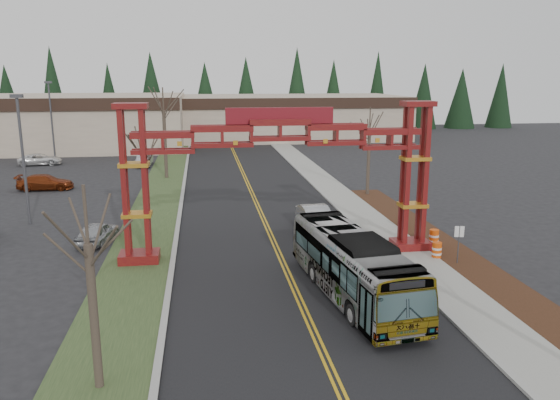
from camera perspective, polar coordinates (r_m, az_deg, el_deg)
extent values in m
cube|color=black|center=(38.75, -1.50, -2.54)|extent=(12.00, 110.00, 0.02)
cube|color=gold|center=(38.73, -1.68, -2.53)|extent=(0.12, 100.00, 0.01)
cube|color=gold|center=(38.76, -1.32, -2.52)|extent=(0.12, 100.00, 0.01)
cube|color=#9D9E99|center=(39.89, 7.31, -2.10)|extent=(0.30, 110.00, 0.15)
cube|color=gray|center=(40.29, 9.30, -2.01)|extent=(2.60, 110.00, 0.14)
cube|color=#301E10|center=(28.36, 23.64, -9.46)|extent=(2.60, 50.00, 0.12)
cube|color=#2C4221|center=(38.68, -13.37, -2.88)|extent=(4.00, 110.00, 0.08)
cube|color=#9D9E99|center=(38.53, -10.63, -2.75)|extent=(0.30, 110.00, 0.15)
cube|color=#5C0C13|center=(31.94, -14.46, -5.82)|extent=(2.20, 1.60, 0.60)
cube|color=#5C0C13|center=(30.59, -16.00, 1.61)|extent=(0.28, 0.28, 8.00)
cube|color=#5C0C13|center=(30.46, -13.95, 1.68)|extent=(0.28, 0.28, 8.00)
cube|color=#5C0C13|center=(31.27, -15.83, 1.86)|extent=(0.28, 0.28, 8.00)
cube|color=#5C0C13|center=(31.14, -13.83, 1.93)|extent=(0.28, 0.28, 8.00)
cube|color=orange|center=(31.25, -14.72, -1.47)|extent=(1.60, 1.10, 0.22)
cube|color=orange|center=(30.69, -15.01, 3.60)|extent=(1.60, 1.10, 0.22)
cube|color=#5C0C13|center=(30.37, -15.36, 9.48)|extent=(1.80, 1.20, 0.30)
cube|color=#5C0C13|center=(34.03, 13.47, -4.60)|extent=(2.20, 1.60, 0.60)
cube|color=#5C0C13|center=(32.50, 13.19, 2.41)|extent=(0.28, 0.28, 8.00)
cube|color=#5C0C13|center=(32.92, 14.97, 2.44)|extent=(0.28, 0.28, 8.00)
cube|color=#5C0C13|center=(33.14, 12.75, 2.63)|extent=(0.28, 0.28, 8.00)
cube|color=#5C0C13|center=(33.55, 14.51, 2.66)|extent=(0.28, 0.28, 8.00)
cube|color=orange|center=(33.38, 13.69, -0.50)|extent=(1.60, 1.10, 0.22)
cube|color=orange|center=(32.86, 13.95, 4.25)|extent=(1.60, 1.10, 0.22)
cube|color=#5C0C13|center=(32.56, 14.25, 9.74)|extent=(1.80, 1.20, 0.30)
cube|color=#5C0C13|center=(30.54, -0.03, 7.59)|extent=(16.00, 0.90, 1.00)
cube|color=#5C0C13|center=(30.64, -0.03, 5.92)|extent=(16.00, 0.90, 0.60)
cube|color=maroon|center=(30.49, -0.03, 8.81)|extent=(6.00, 0.25, 0.90)
cube|color=tan|center=(88.18, -25.32, 7.40)|extent=(46.00, 22.00, 7.50)
cube|color=tan|center=(93.46, 0.65, 8.71)|extent=(38.00, 20.00, 7.00)
cube|color=black|center=(83.34, 1.74, 10.05)|extent=(38.00, 0.40, 1.60)
cone|color=black|center=(109.48, -26.50, 9.57)|extent=(5.60, 5.60, 13.00)
cylinder|color=#382D26|center=(109.83, -26.20, 6.61)|extent=(0.80, 0.80, 1.60)
cone|color=black|center=(107.17, -22.12, 9.92)|extent=(5.60, 5.60, 13.00)
cylinder|color=#382D26|center=(107.53, -21.86, 6.90)|extent=(0.80, 0.80, 1.60)
cone|color=black|center=(105.50, -17.57, 10.23)|extent=(5.60, 5.60, 13.00)
cylinder|color=#382D26|center=(105.86, -17.36, 7.15)|extent=(0.80, 0.80, 1.60)
cone|color=black|center=(104.49, -12.89, 10.48)|extent=(5.60, 5.60, 13.00)
cylinder|color=#382D26|center=(104.86, -12.74, 7.37)|extent=(0.80, 0.80, 1.60)
cone|color=black|center=(104.17, -8.15, 10.67)|extent=(5.60, 5.60, 13.00)
cylinder|color=#382D26|center=(104.54, -8.05, 7.54)|extent=(0.80, 0.80, 1.60)
cone|color=black|center=(104.54, -3.41, 10.78)|extent=(5.60, 5.60, 13.00)
cylinder|color=#382D26|center=(104.91, -3.36, 7.67)|extent=(0.80, 0.80, 1.60)
cone|color=black|center=(105.60, 1.28, 10.82)|extent=(5.60, 5.60, 13.00)
cylinder|color=#382D26|center=(105.96, 1.26, 7.74)|extent=(0.80, 0.80, 1.60)
cone|color=black|center=(107.32, 5.84, 10.79)|extent=(5.60, 5.60, 13.00)
cylinder|color=#382D26|center=(107.68, 5.77, 7.76)|extent=(0.80, 0.80, 1.60)
cone|color=black|center=(109.68, 10.23, 10.70)|extent=(5.60, 5.60, 13.00)
cylinder|color=#382D26|center=(110.02, 10.11, 7.73)|extent=(0.80, 0.80, 1.60)
cone|color=black|center=(112.63, 14.41, 10.56)|extent=(5.60, 5.60, 13.00)
cylinder|color=#382D26|center=(112.96, 14.25, 7.67)|extent=(0.80, 0.80, 1.60)
cone|color=black|center=(116.13, 18.35, 10.37)|extent=(5.60, 5.60, 13.00)
cylinder|color=#382D26|center=(116.45, 18.15, 7.57)|extent=(0.80, 0.80, 1.60)
cone|color=black|center=(120.12, 22.04, 10.15)|extent=(5.60, 5.60, 13.00)
cylinder|color=#382D26|center=(120.44, 21.81, 7.45)|extent=(0.80, 0.80, 1.60)
imported|color=#9FA2A6|center=(26.18, 7.58, -6.80)|extent=(3.91, 11.38, 3.10)
imported|color=#A5A8AD|center=(37.04, 3.79, -1.98)|extent=(2.10, 5.16, 1.67)
imported|color=#9EA1A6|center=(36.19, -18.55, -3.24)|extent=(2.43, 4.27, 1.37)
imported|color=maroon|center=(54.69, -23.33, 1.71)|extent=(4.96, 2.07, 1.43)
imported|color=#B0B0B8|center=(65.57, -13.99, 4.11)|extent=(1.62, 4.54, 1.49)
imported|color=white|center=(70.25, -23.78, 3.90)|extent=(5.00, 2.69, 1.33)
cylinder|color=#382D26|center=(19.29, -18.86, -11.61)|extent=(0.29, 0.29, 5.10)
cylinder|color=#382D26|center=(18.17, -19.64, -1.59)|extent=(0.11, 0.11, 2.02)
cylinder|color=#382D26|center=(36.29, -13.82, 0.17)|extent=(0.30, 0.30, 5.12)
cylinder|color=#382D26|center=(35.71, -14.12, 5.66)|extent=(0.11, 0.11, 2.07)
cylinder|color=#382D26|center=(56.76, -11.91, 5.67)|extent=(0.35, 0.35, 6.90)
cylinder|color=#382D26|center=(56.39, -12.12, 10.24)|extent=(0.13, 0.13, 2.39)
cylinder|color=#382D26|center=(48.19, 9.22, 3.86)|extent=(0.29, 0.29, 5.79)
cylinder|color=#382D26|center=(47.75, 9.38, 8.38)|extent=(0.11, 0.11, 2.00)
cylinder|color=#3F3F44|center=(41.90, -25.22, 3.58)|extent=(0.20, 0.20, 8.86)
cube|color=#3F3F44|center=(41.51, -25.82, 9.76)|extent=(0.79, 0.39, 0.25)
cylinder|color=#3F3F44|center=(74.48, -22.75, 7.57)|extent=(0.21, 0.21, 9.39)
cube|color=#3F3F44|center=(74.27, -23.07, 11.25)|extent=(0.83, 0.42, 0.26)
cylinder|color=#3F3F44|center=(31.85, 18.13, -4.56)|extent=(0.06, 0.06, 2.24)
cube|color=white|center=(31.62, 18.24, -3.15)|extent=(0.51, 0.15, 0.61)
cylinder|color=#E24D0C|center=(32.62, 16.06, -5.13)|extent=(0.53, 0.53, 1.02)
cylinder|color=white|center=(32.58, 16.07, -4.87)|extent=(0.55, 0.55, 0.12)
cylinder|color=white|center=(32.67, 16.04, -5.38)|extent=(0.55, 0.55, 0.12)
cylinder|color=#E24D0C|center=(34.91, 15.78, -3.87)|extent=(0.57, 0.57, 1.09)
cylinder|color=white|center=(34.86, 15.79, -3.61)|extent=(0.59, 0.59, 0.13)
cylinder|color=white|center=(34.96, 15.76, -4.13)|extent=(0.59, 0.59, 0.13)
cylinder|color=#E24D0C|center=(38.40, 12.68, -2.33)|extent=(0.46, 0.46, 0.89)
cylinder|color=white|center=(38.36, 12.68, -2.14)|extent=(0.48, 0.48, 0.11)
cylinder|color=white|center=(38.43, 12.67, -2.52)|extent=(0.48, 0.48, 0.11)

